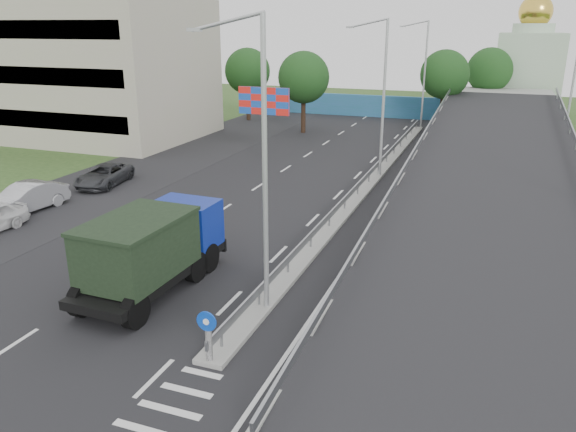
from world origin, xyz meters
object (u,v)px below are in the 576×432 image
at_px(parked_car_b, 26,198).
at_px(lamp_post_mid, 381,91).
at_px(lamp_post_near, 259,153).
at_px(billboard, 264,105).
at_px(parked_car_c, 104,175).
at_px(sign_bollard, 208,336).
at_px(dump_truck, 153,247).
at_px(church, 528,67).
at_px(lamp_post_far, 423,69).

bearing_deg(parked_car_b, lamp_post_mid, 47.74).
height_order(lamp_post_near, billboard, lamp_post_near).
bearing_deg(lamp_post_mid, parked_car_c, -153.27).
bearing_deg(parked_car_c, sign_bollard, -53.57).
relative_size(lamp_post_mid, billboard, 1.83).
relative_size(lamp_post_near, dump_truck, 1.38).
distance_m(parked_car_b, parked_car_c, 6.03).
relative_size(parked_car_b, parked_car_c, 1.01).
relative_size(lamp_post_near, parked_car_c, 2.12).
bearing_deg(parked_car_b, parked_car_c, 92.01).
bearing_deg(parked_car_b, church, 68.59).
distance_m(sign_bollard, church, 58.84).
height_order(lamp_post_near, parked_car_b, lamp_post_near).
height_order(sign_bollard, church, church).
bearing_deg(parked_car_c, parked_car_b, -104.48).
bearing_deg(dump_truck, lamp_post_mid, 78.45).
bearing_deg(lamp_post_mid, dump_truck, -103.07).
bearing_deg(sign_bollard, lamp_post_near, 88.36).
bearing_deg(dump_truck, lamp_post_far, 84.92).
relative_size(lamp_post_mid, parked_car_c, 2.12).
relative_size(billboard, parked_car_c, 1.16).
relative_size(lamp_post_near, church, 0.73).
bearing_deg(dump_truck, parked_car_b, 156.11).
bearing_deg(billboard, dump_truck, -78.34).
relative_size(lamp_post_near, lamp_post_far, 1.00).
xyz_separation_m(lamp_post_mid, church, (9.89, 34.00, -0.50)).
relative_size(billboard, parked_car_b, 1.15).
bearing_deg(parked_car_c, lamp_post_far, 51.21).
height_order(church, parked_car_c, church).
bearing_deg(parked_car_c, billboard, 46.38).
bearing_deg(lamp_post_mid, parked_car_b, -139.74).
height_order(church, dump_truck, church).
distance_m(lamp_post_far, billboard, 20.24).
bearing_deg(lamp_post_near, church, 79.62).
bearing_deg(billboard, lamp_post_mid, -12.38).
xyz_separation_m(lamp_post_near, lamp_post_far, (0.00, 40.00, 0.00)).
height_order(lamp_post_mid, lamp_post_far, same).
bearing_deg(lamp_post_far, parked_car_b, -116.03).
bearing_deg(church, parked_car_b, -118.89).
xyz_separation_m(dump_truck, parked_car_c, (-11.47, 11.73, -1.10)).
distance_m(church, parked_car_b, 55.13).
relative_size(dump_truck, parked_car_c, 1.53).
height_order(lamp_post_far, church, church).
xyz_separation_m(lamp_post_near, parked_car_c, (-16.08, 11.90, -5.15)).
xyz_separation_m(lamp_post_mid, billboard, (-9.11, 2.00, -1.62)).
xyz_separation_m(lamp_post_near, parked_car_b, (-16.65, 5.90, -5.02)).
xyz_separation_m(sign_bollard, dump_truck, (-4.49, 4.00, 0.73)).
distance_m(lamp_post_far, dump_truck, 40.30).
xyz_separation_m(lamp_post_far, church, (9.89, 14.00, -0.50)).
xyz_separation_m(sign_bollard, lamp_post_mid, (0.11, 23.83, 4.77)).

